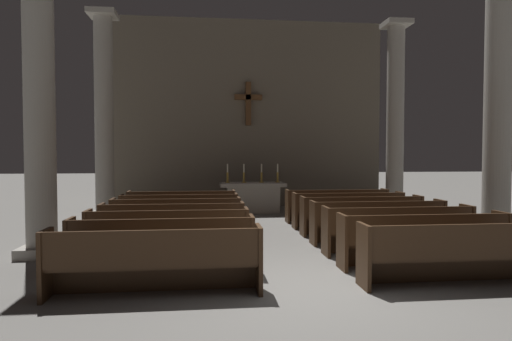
{
  "coord_description": "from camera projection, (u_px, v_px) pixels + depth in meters",
  "views": [
    {
      "loc": [
        -1.48,
        -6.1,
        1.96
      ],
      "look_at": [
        0.0,
        7.39,
        1.46
      ],
      "focal_mm": 30.4,
      "sensor_mm": 36.0,
      "label": 1
    }
  ],
  "objects": [
    {
      "name": "pew_left_row_6",
      "position": [
        180.0,
        212.0,
        11.08
      ],
      "size": [
        2.97,
        0.5,
        0.95
      ],
      "color": "#422B19",
      "rests_on": "ground"
    },
    {
      "name": "pew_left_row_1",
      "position": [
        155.0,
        262.0,
        5.99
      ],
      "size": [
        2.97,
        0.5,
        0.95
      ],
      "color": "#422B19",
      "rests_on": "ground"
    },
    {
      "name": "column_left_second",
      "position": [
        104.0,
        118.0,
        13.3
      ],
      "size": [
        0.84,
        0.84,
        6.32
      ],
      "color": "#ADA89E",
      "rests_on": "ground"
    },
    {
      "name": "pew_left_row_3",
      "position": [
        169.0,
        234.0,
        8.03
      ],
      "size": [
        2.97,
        0.5,
        0.95
      ],
      "color": "#422B19",
      "rests_on": "ground"
    },
    {
      "name": "pew_right_row_4",
      "position": [
        378.0,
        222.0,
        9.53
      ],
      "size": [
        2.97,
        0.5,
        0.95
      ],
      "color": "#422B19",
      "rests_on": "ground"
    },
    {
      "name": "pew_left_row_4",
      "position": [
        173.0,
        225.0,
        9.04
      ],
      "size": [
        2.97,
        0.5,
        0.95
      ],
      "color": "#422B19",
      "rests_on": "ground"
    },
    {
      "name": "candlestick_inner_right",
      "position": [
        262.0,
        177.0,
        14.63
      ],
      "size": [
        0.16,
        0.16,
        0.63
      ],
      "color": "#B79338",
      "rests_on": "altar"
    },
    {
      "name": "ground_plane",
      "position": [
        311.0,
        289.0,
        6.29
      ],
      "size": [
        80.0,
        80.0,
        0.0
      ],
      "primitive_type": "plane",
      "color": "slate"
    },
    {
      "name": "pew_right_row_6",
      "position": [
        348.0,
        210.0,
        11.56
      ],
      "size": [
        2.97,
        0.5,
        0.95
      ],
      "color": "#422B19",
      "rests_on": "ground"
    },
    {
      "name": "column_right_nearest",
      "position": [
        498.0,
        102.0,
        9.23
      ],
      "size": [
        0.84,
        0.84,
        6.32
      ],
      "color": "#ADA89E",
      "rests_on": "ground"
    },
    {
      "name": "pew_left_row_2",
      "position": [
        163.0,
        246.0,
        7.01
      ],
      "size": [
        2.97,
        0.5,
        0.95
      ],
      "color": "#422B19",
      "rests_on": "ground"
    },
    {
      "name": "candlestick_inner_left",
      "position": [
        244.0,
        177.0,
        14.56
      ],
      "size": [
        0.16,
        0.16,
        0.63
      ],
      "color": "#B79338",
      "rests_on": "altar"
    },
    {
      "name": "apse_with_cross",
      "position": [
        248.0,
        114.0,
        16.34
      ],
      "size": [
        10.24,
        0.44,
        6.99
      ],
      "color": "#706656",
      "rests_on": "ground"
    },
    {
      "name": "candlestick_outer_left",
      "position": [
        227.0,
        177.0,
        14.5
      ],
      "size": [
        0.16,
        0.16,
        0.63
      ],
      "color": "#B79338",
      "rests_on": "altar"
    },
    {
      "name": "pew_right_row_1",
      "position": [
        458.0,
        254.0,
        6.48
      ],
      "size": [
        2.97,
        0.5,
        0.95
      ],
      "color": "#422B19",
      "rests_on": "ground"
    },
    {
      "name": "pew_right_row_2",
      "position": [
        424.0,
        240.0,
        7.5
      ],
      "size": [
        2.97,
        0.5,
        0.95
      ],
      "color": "#422B19",
      "rests_on": "ground"
    },
    {
      "name": "pew_right_row_7",
      "position": [
        337.0,
        205.0,
        12.58
      ],
      "size": [
        2.97,
        0.5,
        0.95
      ],
      "color": "#422B19",
      "rests_on": "ground"
    },
    {
      "name": "column_right_second",
      "position": [
        395.0,
        121.0,
        14.32
      ],
      "size": [
        0.84,
        0.84,
        6.32
      ],
      "color": "#ADA89E",
      "rests_on": "ground"
    },
    {
      "name": "column_left_nearest",
      "position": [
        39.0,
        96.0,
        8.21
      ],
      "size": [
        0.84,
        0.84,
        6.32
      ],
      "color": "#ADA89E",
      "rests_on": "ground"
    },
    {
      "name": "altar",
      "position": [
        253.0,
        197.0,
        14.62
      ],
      "size": [
        2.2,
        0.9,
        1.01
      ],
      "color": "#A8A399",
      "rests_on": "ground"
    },
    {
      "name": "pew_right_row_5",
      "position": [
        362.0,
        215.0,
        10.55
      ],
      "size": [
        2.97,
        0.5,
        0.95
      ],
      "color": "#422B19",
      "rests_on": "ground"
    },
    {
      "name": "pew_left_row_5",
      "position": [
        177.0,
        218.0,
        10.06
      ],
      "size": [
        2.97,
        0.5,
        0.95
      ],
      "color": "#422B19",
      "rests_on": "ground"
    },
    {
      "name": "pew_right_row_3",
      "position": [
        398.0,
        230.0,
        8.51
      ],
      "size": [
        2.97,
        0.5,
        0.95
      ],
      "color": "#422B19",
      "rests_on": "ground"
    },
    {
      "name": "pew_left_row_7",
      "position": [
        182.0,
        207.0,
        12.09
      ],
      "size": [
        2.97,
        0.5,
        0.95
      ],
      "color": "#422B19",
      "rests_on": "ground"
    },
    {
      "name": "candlestick_outer_right",
      "position": [
        278.0,
        177.0,
        14.69
      ],
      "size": [
        0.16,
        0.16,
        0.63
      ],
      "color": "#B79338",
      "rests_on": "altar"
    }
  ]
}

